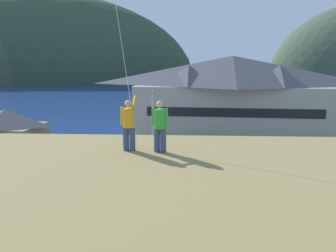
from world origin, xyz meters
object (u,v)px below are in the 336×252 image
(storage_shed_near_lot, at_px, (8,137))
(harbor_lodge, at_px, (231,94))
(moored_boat_wharfside, at_px, (145,113))
(parked_car_front_row_end, at_px, (267,192))
(parked_car_corner_spot, at_px, (201,198))
(parked_car_mid_row_center, at_px, (127,186))
(parked_car_mid_row_far, at_px, (167,160))
(person_kite_flyer, at_px, (129,123))
(parking_light_pole, at_px, (153,121))
(moored_boat_outer_mooring, at_px, (188,113))
(person_companion, at_px, (160,125))
(wharf_dock, at_px, (167,115))
(parked_car_back_row_right, at_px, (34,195))
(parked_car_back_row_left, at_px, (313,169))
(storage_shed_waterside, at_px, (155,117))

(storage_shed_near_lot, bearing_deg, harbor_lodge, 30.74)
(moored_boat_wharfside, height_order, parked_car_front_row_end, moored_boat_wharfside)
(parked_car_corner_spot, xyz_separation_m, parked_car_front_row_end, (4.59, 1.02, 0.00))
(parked_car_mid_row_center, bearing_deg, parked_car_mid_row_far, 66.93)
(parked_car_mid_row_far, distance_m, person_kite_flyer, 17.76)
(harbor_lodge, distance_m, parking_light_pole, 14.54)
(parked_car_front_row_end, height_order, parking_light_pole, parking_light_pole)
(moored_boat_outer_mooring, xyz_separation_m, person_companion, (-1.84, -42.63, 7.21))
(moored_boat_wharfside, distance_m, parked_car_mid_row_far, 25.67)
(parking_light_pole, bearing_deg, person_companion, -83.90)
(moored_boat_outer_mooring, height_order, parking_light_pole, parking_light_pole)
(wharf_dock, height_order, parked_car_back_row_right, parked_car_back_row_right)
(parked_car_back_row_left, height_order, parked_car_mid_row_center, same)
(parked_car_front_row_end, bearing_deg, parked_car_back_row_right, -175.80)
(parked_car_back_row_left, xyz_separation_m, person_kite_flyer, (-12.66, -14.55, 6.88))
(parking_light_pole, bearing_deg, parked_car_back_row_right, -122.97)
(wharf_dock, height_order, parked_car_mid_row_far, parked_car_mid_row_far)
(parked_car_front_row_end, height_order, person_companion, person_companion)
(storage_shed_near_lot, bearing_deg, parked_car_corner_spot, -25.47)
(storage_shed_near_lot, xyz_separation_m, parked_car_corner_spot, (17.46, -8.32, -1.74))
(person_kite_flyer, relative_size, person_companion, 1.07)
(storage_shed_near_lot, height_order, parking_light_pole, parking_light_pole)
(moored_boat_outer_mooring, xyz_separation_m, parked_car_mid_row_far, (-2.43, -26.13, 0.34))
(harbor_lodge, xyz_separation_m, moored_boat_outer_mooring, (-5.34, 11.89, -4.70))
(harbor_lodge, relative_size, parked_car_back_row_left, 6.20)
(person_companion, bearing_deg, moored_boat_wharfside, 97.47)
(moored_boat_outer_mooring, xyz_separation_m, parked_car_front_row_end, (4.77, -32.64, 0.34))
(moored_boat_wharfside, distance_m, person_companion, 42.67)
(parked_car_back_row_left, bearing_deg, parked_car_mid_row_far, 171.54)
(moored_boat_wharfside, distance_m, parked_car_back_row_left, 31.96)
(parked_car_mid_row_far, bearing_deg, parking_light_pole, 115.66)
(storage_shed_waterside, distance_m, parked_car_back_row_right, 23.42)
(storage_shed_near_lot, relative_size, parked_car_mid_row_far, 1.68)
(harbor_lodge, relative_size, parked_car_mid_row_center, 6.22)
(moored_boat_outer_mooring, xyz_separation_m, parked_car_mid_row_center, (-4.95, -32.04, 0.34))
(parked_car_back_row_left, bearing_deg, harbor_lodge, 105.38)
(storage_shed_near_lot, bearing_deg, storage_shed_waterside, 48.19)
(parked_car_corner_spot, distance_m, parking_light_pole, 11.81)
(wharf_dock, distance_m, parked_car_back_row_left, 30.34)
(parked_car_back_row_right, relative_size, parked_car_front_row_end, 0.99)
(parked_car_back_row_left, relative_size, parked_car_mid_row_far, 1.00)
(parked_car_mid_row_center, bearing_deg, storage_shed_near_lot, 151.47)
(parked_car_back_row_left, bearing_deg, parked_car_back_row_right, -164.23)
(moored_boat_wharfside, distance_m, parked_car_front_row_end, 33.93)
(storage_shed_near_lot, xyz_separation_m, wharf_dock, (13.61, 24.59, -2.46))
(wharf_dock, relative_size, person_kite_flyer, 6.44)
(parking_light_pole, xyz_separation_m, person_companion, (2.10, -19.63, 3.91))
(moored_boat_wharfside, distance_m, parked_car_mid_row_center, 31.21)
(parked_car_corner_spot, xyz_separation_m, person_kite_flyer, (-3.09, -8.84, 6.88))
(parked_car_corner_spot, bearing_deg, harbor_lodge, 76.67)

